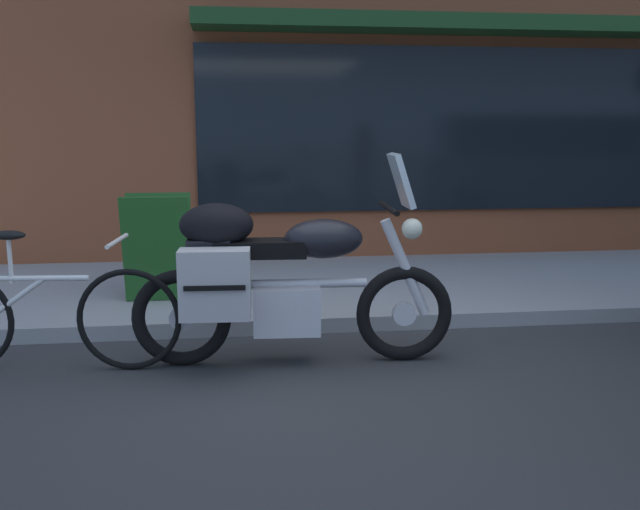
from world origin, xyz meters
The scene contains 4 objects.
ground_plane centered at (0.00, 0.00, 0.00)m, with size 80.00×80.00×0.00m, color #323232.
touring_motorcycle centered at (-0.33, 0.34, 0.61)m, with size 2.15×0.62×1.40m.
parked_bicycle centered at (-1.82, 0.41, 0.37)m, with size 1.75×0.48×0.93m.
sandwich_board_sign centered at (-1.23, 1.77, 0.57)m, with size 0.55×0.41×0.90m.
Camera 1 is at (-0.58, -4.05, 1.56)m, focal length 38.44 mm.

